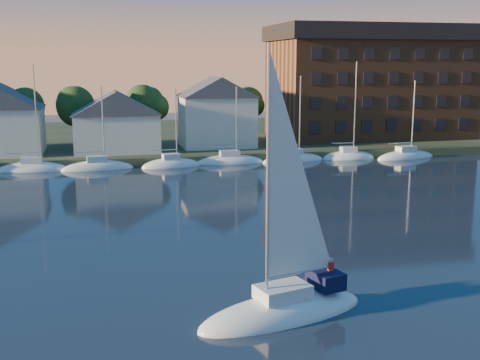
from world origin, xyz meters
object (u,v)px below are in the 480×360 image
object	(u,v)px
clubhouse_east	(217,111)
condo_block	(370,81)
hero_sailboat	(285,304)
clubhouse_centre	(116,121)

from	to	relation	value
clubhouse_east	condo_block	bearing A→B (deg)	12.89
clubhouse_east	hero_sailboat	world-z (taller)	hero_sailboat
condo_block	hero_sailboat	xyz separation A→B (m)	(-33.37, -61.80, -9.18)
clubhouse_centre	clubhouse_east	xyz separation A→B (m)	(14.00, 2.00, 0.87)
clubhouse_centre	clubhouse_east	distance (m)	14.17
clubhouse_centre	condo_block	size ratio (longest dim) A/B	0.37
clubhouse_centre	clubhouse_east	size ratio (longest dim) A/B	1.10
clubhouse_east	hero_sailboat	xyz separation A→B (m)	(-7.37, -55.85, -5.39)
clubhouse_centre	hero_sailboat	world-z (taller)	hero_sailboat
hero_sailboat	clubhouse_centre	bearing A→B (deg)	-97.82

